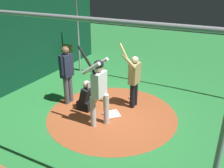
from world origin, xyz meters
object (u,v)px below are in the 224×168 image
(home_plate, at_px, (112,114))
(umpire, at_px, (67,72))
(batter, at_px, (99,87))
(baseball_2, at_px, (93,116))
(baseball_1, at_px, (104,114))
(catcher, at_px, (87,98))
(bat_rack, at_px, (66,57))
(visitor, at_px, (134,78))
(baseball_0, at_px, (130,97))

(home_plate, bearing_deg, umpire, 178.51)
(batter, distance_m, baseball_2, 1.13)
(batter, height_order, baseball_1, batter)
(catcher, bearing_deg, baseball_1, -6.93)
(bat_rack, bearing_deg, batter, -42.76)
(home_plate, distance_m, baseball_2, 0.55)
(batter, xyz_separation_m, visitor, (0.40, 1.35, -0.19))
(baseball_0, relative_size, baseball_1, 1.00)
(umpire, bearing_deg, baseball_1, -7.66)
(visitor, bearing_deg, umpire, -157.37)
(batter, distance_m, visitor, 1.42)
(batter, relative_size, baseball_1, 28.86)
(baseball_1, relative_size, baseball_2, 1.00)
(visitor, bearing_deg, home_plate, -112.40)
(batter, xyz_separation_m, baseball_1, (-0.14, 0.47, -1.06))
(home_plate, relative_size, batter, 0.20)
(catcher, bearing_deg, bat_rack, 135.73)
(batter, bearing_deg, baseball_0, 86.24)
(catcher, bearing_deg, home_plate, 4.83)
(catcher, bearing_deg, visitor, 35.50)
(home_plate, xyz_separation_m, baseball_0, (0.06, 1.15, 0.03))
(umpire, height_order, baseball_0, umpire)
(visitor, relative_size, bat_rack, 1.86)
(batter, bearing_deg, bat_rack, 137.24)
(visitor, xyz_separation_m, baseball_0, (-0.28, 0.41, -0.87))
(umpire, relative_size, baseball_1, 24.32)
(umpire, bearing_deg, visitor, 20.53)
(baseball_2, bearing_deg, bat_rack, 136.40)
(bat_rack, bearing_deg, catcher, -44.27)
(baseball_0, height_order, baseball_1, same)
(catcher, relative_size, visitor, 0.47)
(batter, distance_m, baseball_1, 1.16)
(batter, bearing_deg, baseball_1, 106.41)
(catcher, height_order, baseball_0, catcher)
(home_plate, distance_m, baseball_0, 1.15)
(home_plate, distance_m, visitor, 1.21)
(baseball_2, bearing_deg, umpire, 159.26)
(home_plate, height_order, visitor, visitor)
(catcher, distance_m, umpire, 1.00)
(catcher, xyz_separation_m, baseball_0, (0.85, 1.22, -0.31))
(umpire, xyz_separation_m, baseball_1, (1.34, -0.18, -0.97))
(catcher, xyz_separation_m, bat_rack, (-2.76, 2.69, 0.14))
(umpire, relative_size, bat_rack, 1.71)
(umpire, distance_m, baseball_0, 2.17)
(umpire, relative_size, baseball_2, 24.32)
(home_plate, bearing_deg, baseball_0, 87.17)
(umpire, bearing_deg, catcher, -8.25)
(bat_rack, xyz_separation_m, baseball_0, (3.62, -1.48, -0.45))
(batter, relative_size, baseball_0, 28.86)
(home_plate, bearing_deg, baseball_2, -134.21)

